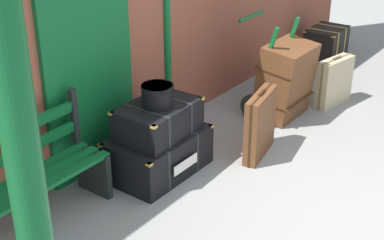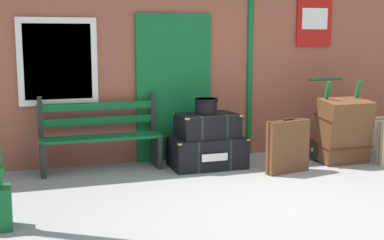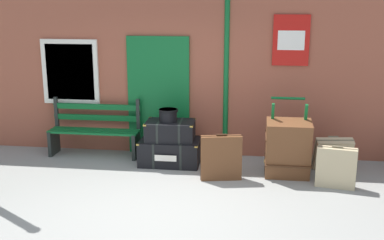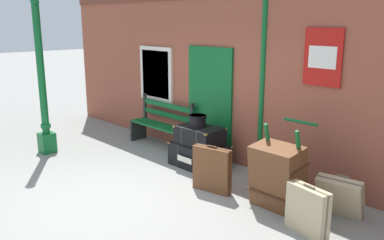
% 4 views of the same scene
% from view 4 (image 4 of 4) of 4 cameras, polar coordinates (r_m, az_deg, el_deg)
% --- Properties ---
extents(ground_plane, '(60.00, 60.00, 0.00)m').
position_cam_4_polar(ground_plane, '(6.21, -10.35, -10.89)').
color(ground_plane, gray).
extents(brick_facade, '(10.40, 0.35, 3.20)m').
position_cam_4_polar(brick_facade, '(7.45, 5.97, 6.22)').
color(brick_facade, brown).
rests_on(brick_facade, ground).
extents(lamp_post, '(0.28, 0.28, 2.98)m').
position_cam_4_polar(lamp_post, '(8.41, -20.13, 3.10)').
color(lamp_post, '#0F5B28').
rests_on(lamp_post, ground).
extents(platform_bench, '(1.60, 0.43, 1.01)m').
position_cam_4_polar(platform_bench, '(8.47, -4.20, -0.78)').
color(platform_bench, '#0F5B28').
rests_on(platform_bench, ground).
extents(steamer_trunk_base, '(1.01, 0.68, 0.43)m').
position_cam_4_polar(steamer_trunk_base, '(7.34, 1.05, -4.96)').
color(steamer_trunk_base, black).
rests_on(steamer_trunk_base, ground).
extents(steamer_trunk_middle, '(0.83, 0.58, 0.33)m').
position_cam_4_polar(steamer_trunk_middle, '(7.23, 1.07, -2.20)').
color(steamer_trunk_middle, black).
rests_on(steamer_trunk_middle, steamer_trunk_base).
extents(round_hatbox, '(0.31, 0.31, 0.21)m').
position_cam_4_polar(round_hatbox, '(7.16, 0.78, -0.02)').
color(round_hatbox, black).
rests_on(round_hatbox, steamer_trunk_middle).
extents(porters_trolley, '(0.71, 0.69, 1.18)m').
position_cam_4_polar(porters_trolley, '(6.04, 12.77, -8.96)').
color(porters_trolley, black).
rests_on(porters_trolley, ground).
extents(large_brown_trunk, '(0.70, 0.54, 0.92)m').
position_cam_4_polar(large_brown_trunk, '(5.83, 11.88, -7.72)').
color(large_brown_trunk, brown).
rests_on(large_brown_trunk, ground).
extents(suitcase_caramel, '(0.64, 0.26, 0.74)m').
position_cam_4_polar(suitcase_caramel, '(6.28, 2.80, -6.95)').
color(suitcase_caramel, brown).
rests_on(suitcase_caramel, ground).
extents(suitcase_beige, '(0.59, 0.28, 0.64)m').
position_cam_4_polar(suitcase_beige, '(5.30, 15.87, -12.09)').
color(suitcase_beige, tan).
rests_on(suitcase_beige, ground).
extents(suitcase_brown, '(0.63, 0.43, 0.58)m').
position_cam_4_polar(suitcase_brown, '(5.86, 19.99, -10.01)').
color(suitcase_brown, tan).
rests_on(suitcase_brown, ground).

